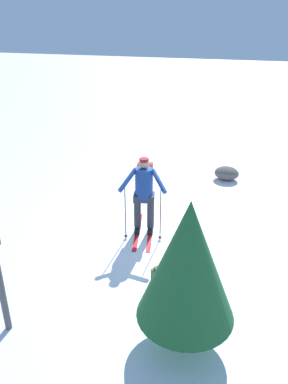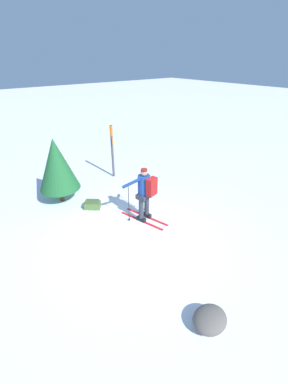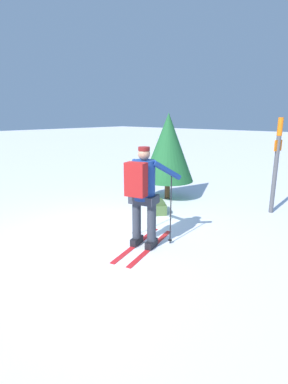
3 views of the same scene
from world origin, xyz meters
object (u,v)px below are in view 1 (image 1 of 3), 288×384
object	(u,v)px
rock_boulder	(227,173)
dropped_backpack	(166,278)
skier	(144,190)
pine_tree	(188,262)

from	to	relation	value
rock_boulder	dropped_backpack	bearing A→B (deg)	86.43
skier	rock_boulder	size ratio (longest dim) A/B	2.44
dropped_backpack	pine_tree	world-z (taller)	pine_tree
rock_boulder	pine_tree	distance (m)	6.41
pine_tree	rock_boulder	bearing A→B (deg)	-87.60
dropped_backpack	skier	bearing A→B (deg)	-59.05
rock_boulder	pine_tree	size ratio (longest dim) A/B	0.31
skier	pine_tree	size ratio (longest dim) A/B	0.76
skier	rock_boulder	bearing A→B (deg)	-109.82
skier	rock_boulder	world-z (taller)	skier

